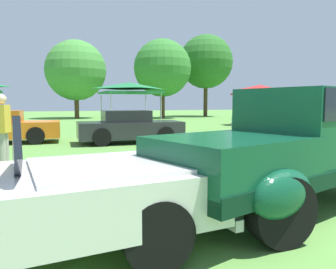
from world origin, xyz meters
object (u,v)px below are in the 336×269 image
object	(u,v)px
feature_pickup_truck	(288,148)
canopy_tent_right_field	(260,89)
show_car_charcoal	(129,127)
show_car_skyblue	(274,121)
spectator_between_cars	(3,130)
canopy_tent_center_field	(130,87)
neighbor_convertible	(2,203)

from	to	relation	value
feature_pickup_truck	canopy_tent_right_field	distance (m)	18.33
canopy_tent_right_field	show_car_charcoal	bearing A→B (deg)	-149.03
feature_pickup_truck	show_car_skyblue	distance (m)	12.67
spectator_between_cars	canopy_tent_center_field	bearing A→B (deg)	62.41
spectator_between_cars	show_car_charcoal	bearing A→B (deg)	46.47
show_car_charcoal	show_car_skyblue	world-z (taller)	same
feature_pickup_truck	show_car_charcoal	xyz separation A→B (m)	(-0.09, 8.38, -0.26)
feature_pickup_truck	neighbor_convertible	size ratio (longest dim) A/B	0.95
show_car_skyblue	spectator_between_cars	world-z (taller)	spectator_between_cars
show_car_skyblue	neighbor_convertible	bearing A→B (deg)	-138.19
spectator_between_cars	canopy_tent_right_field	world-z (taller)	canopy_tent_right_field
show_car_charcoal	show_car_skyblue	bearing A→B (deg)	11.03
show_car_charcoal	feature_pickup_truck	bearing A→B (deg)	-89.41
spectator_between_cars	feature_pickup_truck	bearing A→B (deg)	-46.82
neighbor_convertible	canopy_tent_right_field	bearing A→B (deg)	46.74
show_car_charcoal	canopy_tent_center_field	distance (m)	7.54
neighbor_convertible	show_car_charcoal	xyz separation A→B (m)	(3.53, 8.72, 0.02)
show_car_charcoal	show_car_skyblue	distance (m)	8.10
neighbor_convertible	spectator_between_cars	size ratio (longest dim) A/B	2.69
feature_pickup_truck	canopy_tent_right_field	xyz separation A→B (m)	(10.66, 14.83, 1.56)
feature_pickup_truck	canopy_tent_center_field	size ratio (longest dim) A/B	1.35
show_car_charcoal	canopy_tent_right_field	bearing A→B (deg)	30.97
show_car_skyblue	canopy_tent_center_field	bearing A→B (deg)	137.61
feature_pickup_truck	neighbor_convertible	bearing A→B (deg)	-174.65
feature_pickup_truck	canopy_tent_center_field	xyz separation A→B (m)	(1.84, 15.44, 1.56)
show_car_skyblue	canopy_tent_right_field	distance (m)	5.93
neighbor_convertible	feature_pickup_truck	bearing A→B (deg)	5.35
canopy_tent_center_field	show_car_skyblue	bearing A→B (deg)	-42.39
spectator_between_cars	neighbor_convertible	bearing A→B (deg)	-85.24
show_car_skyblue	canopy_tent_right_field	size ratio (longest dim) A/B	1.51
feature_pickup_truck	neighbor_convertible	world-z (taller)	feature_pickup_truck
neighbor_convertible	canopy_tent_center_field	xyz separation A→B (m)	(5.45, 15.77, 1.84)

